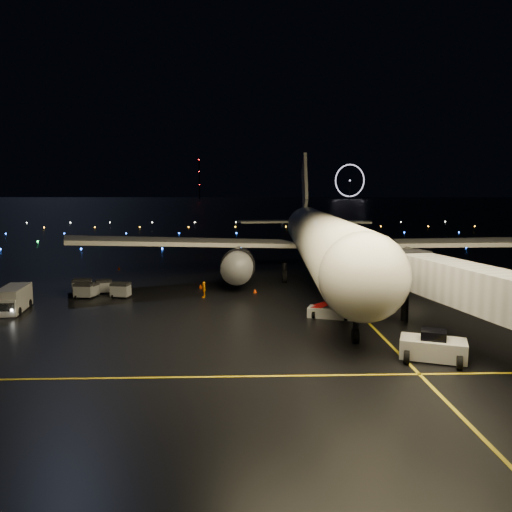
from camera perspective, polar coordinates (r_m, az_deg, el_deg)
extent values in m
plane|color=black|center=(341.16, -2.06, 5.41)|extent=(2000.00, 2000.00, 0.00)
cube|color=gold|center=(58.40, 9.71, -4.44)|extent=(0.25, 80.00, 0.02)
cube|color=gold|center=(33.56, -11.11, -13.47)|extent=(60.00, 0.25, 0.02)
cube|color=silver|center=(38.06, 19.59, -9.56)|extent=(5.03, 3.82, 2.13)
cube|color=silver|center=(55.41, -25.94, -4.42)|extent=(2.96, 6.99, 2.50)
imported|color=#FF9900|center=(56.53, -5.98, -3.82)|extent=(0.74, 1.16, 1.83)
cone|color=#EE3900|center=(58.93, -0.11, -3.99)|extent=(0.49, 0.49, 0.49)
cone|color=#EE3900|center=(67.87, -1.81, -2.46)|extent=(0.56, 0.56, 0.53)
cone|color=#EE3900|center=(62.07, -6.36, -3.45)|extent=(0.49, 0.49, 0.50)
cone|color=#EE3900|center=(78.98, -15.39, -1.34)|extent=(0.51, 0.51, 0.48)
cylinder|color=black|center=(783.52, -6.50, 8.84)|extent=(1.80, 1.80, 64.00)
cube|color=gray|center=(58.24, -15.21, -3.79)|extent=(2.21, 1.74, 1.69)
cube|color=gray|center=(61.37, -17.01, -3.35)|extent=(2.16, 1.86, 1.54)
cube|color=gray|center=(59.87, -18.50, -3.67)|extent=(2.14, 1.79, 1.56)
cube|color=gray|center=(59.19, -19.04, -3.75)|extent=(2.16, 1.64, 1.70)
cube|color=gray|center=(61.63, -19.24, -3.31)|extent=(2.22, 1.69, 1.74)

